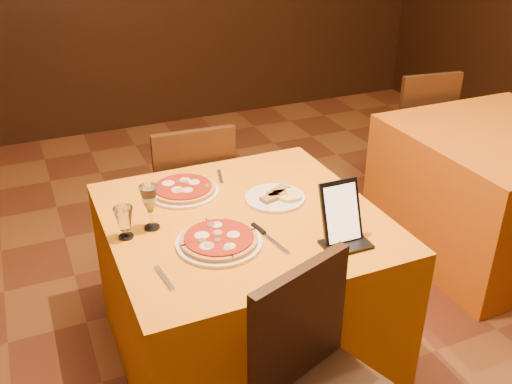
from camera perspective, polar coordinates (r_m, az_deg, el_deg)
name	(u,v)px	position (r m, az deg, el deg)	size (l,w,h in m)	color
main_table	(244,289)	(2.57, -1.22, -9.64)	(1.10, 1.10, 0.75)	orange
side_table	(496,191)	(3.65, 22.86, 0.09)	(1.10, 1.10, 0.75)	#BD580C
chair_main_far	(189,196)	(3.16, -6.74, -0.39)	(0.39, 0.39, 0.91)	black
chair_side_far	(410,130)	(4.18, 15.10, 5.97)	(0.48, 0.48, 0.91)	black
pizza_near	(219,241)	(2.17, -3.72, -4.90)	(0.33, 0.33, 0.03)	white
pizza_far	(183,190)	(2.55, -7.28, 0.20)	(0.32, 0.32, 0.03)	white
cutlet_dish	(275,197)	(2.48, 1.89, -0.49)	(0.26, 0.26, 0.03)	white
wine_glass	(150,207)	(2.27, -10.55, -1.50)	(0.07, 0.07, 0.19)	#BDBF6C
water_glass	(124,223)	(2.24, -13.02, -3.01)	(0.07, 0.07, 0.13)	white
tablet	(341,212)	(2.17, 8.51, -2.01)	(0.16, 0.01, 0.24)	black
knife	(271,240)	(2.20, 1.47, -4.79)	(0.23, 0.02, 0.01)	silver
fork_near	(164,278)	(2.02, -9.17, -8.45)	(0.16, 0.02, 0.01)	#B7B5BD
fork_far	(220,177)	(2.68, -3.60, 1.54)	(0.15, 0.02, 0.01)	silver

